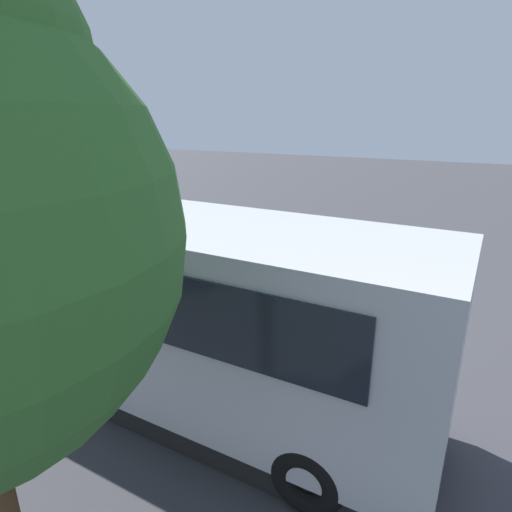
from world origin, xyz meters
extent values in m
plane|color=#38383D|center=(0.00, 0.00, 0.00)|extent=(80.00, 80.00, 0.00)
cube|color=#B7BABF|center=(1.42, 4.70, 1.85)|extent=(9.75, 2.73, 2.80)
cube|color=black|center=(1.38, 3.43, 2.41)|extent=(8.14, 0.23, 1.01)
cube|color=black|center=(1.45, 5.97, 2.41)|extent=(8.14, 0.23, 1.01)
cube|color=orange|center=(1.38, 3.44, 1.29)|extent=(8.53, 0.23, 0.28)
cube|color=black|center=(1.42, 4.70, 0.23)|extent=(8.97, 2.51, 0.45)
torus|color=black|center=(4.78, 3.49, 0.50)|extent=(1.01, 0.34, 1.00)
torus|color=black|center=(-2.00, 3.65, 0.50)|extent=(1.01, 0.34, 1.00)
torus|color=black|center=(-1.95, 5.91, 0.50)|extent=(1.01, 0.34, 1.00)
cylinder|color=black|center=(-0.80, 2.12, 0.47)|extent=(0.15, 0.15, 0.78)
cube|color=black|center=(-0.81, 2.08, 0.05)|extent=(0.16, 0.28, 0.10)
cylinder|color=black|center=(-0.95, 2.16, 0.47)|extent=(0.15, 0.15, 0.78)
cube|color=black|center=(-0.96, 2.12, 0.05)|extent=(0.16, 0.28, 0.10)
cube|color=maroon|center=(-0.87, 2.14, 1.19)|extent=(0.44, 0.37, 0.65)
cylinder|color=maroon|center=(-0.64, 2.08, 1.20)|extent=(0.11, 0.11, 0.61)
sphere|color=tan|center=(-0.64, 2.08, 0.90)|extent=(0.11, 0.11, 0.09)
cylinder|color=maroon|center=(-1.11, 2.20, 1.20)|extent=(0.11, 0.11, 0.61)
sphere|color=tan|center=(-1.11, 2.20, 0.90)|extent=(0.11, 0.11, 0.09)
sphere|color=tan|center=(-0.87, 2.14, 1.65)|extent=(0.28, 0.28, 0.23)
cylinder|color=black|center=(0.37, 2.02, 0.48)|extent=(0.13, 0.13, 0.79)
cube|color=black|center=(0.36, 1.99, 0.05)|extent=(0.12, 0.27, 0.10)
cylinder|color=black|center=(0.21, 2.04, 0.48)|extent=(0.13, 0.13, 0.79)
cube|color=black|center=(0.20, 2.00, 0.05)|extent=(0.12, 0.27, 0.10)
cube|color=maroon|center=(0.29, 2.03, 1.20)|extent=(0.40, 0.31, 0.66)
cylinder|color=maroon|center=(0.53, 2.01, 1.22)|extent=(0.10, 0.10, 0.62)
sphere|color=tan|center=(0.53, 2.01, 0.91)|extent=(0.10, 0.10, 0.09)
cylinder|color=maroon|center=(0.05, 2.05, 1.22)|extent=(0.10, 0.10, 0.62)
sphere|color=tan|center=(0.05, 2.05, 0.91)|extent=(0.10, 0.10, 0.09)
sphere|color=tan|center=(0.29, 2.03, 1.67)|extent=(0.25, 0.25, 0.24)
cylinder|color=black|center=(1.63, 2.21, 0.48)|extent=(0.12, 0.12, 0.79)
cube|color=black|center=(1.63, 2.17, 0.05)|extent=(0.10, 0.26, 0.10)
cylinder|color=black|center=(1.47, 2.21, 0.48)|extent=(0.12, 0.12, 0.79)
cube|color=black|center=(1.47, 2.17, 0.05)|extent=(0.10, 0.26, 0.10)
cube|color=#3F594C|center=(1.55, 2.21, 1.20)|extent=(0.38, 0.28, 0.66)
cylinder|color=#3F594C|center=(1.79, 2.21, 1.22)|extent=(0.09, 0.09, 0.62)
sphere|color=tan|center=(1.79, 2.21, 0.91)|extent=(0.09, 0.09, 0.09)
cylinder|color=#3F594C|center=(1.31, 2.21, 1.22)|extent=(0.09, 0.09, 0.62)
sphere|color=tan|center=(1.31, 2.21, 0.91)|extent=(0.09, 0.09, 0.09)
sphere|color=tan|center=(1.55, 2.21, 1.67)|extent=(0.24, 0.24, 0.24)
cylinder|color=black|center=(2.73, 1.99, 0.46)|extent=(0.14, 0.14, 0.75)
cube|color=black|center=(2.74, 1.95, 0.05)|extent=(0.15, 0.27, 0.10)
cylinder|color=black|center=(2.57, 1.96, 0.46)|extent=(0.14, 0.14, 0.75)
cube|color=black|center=(2.58, 1.92, 0.05)|extent=(0.15, 0.27, 0.10)
cube|color=navy|center=(2.65, 1.97, 1.15)|extent=(0.42, 0.34, 0.63)
cylinder|color=navy|center=(2.89, 2.02, 1.16)|extent=(0.10, 0.10, 0.60)
sphere|color=tan|center=(2.89, 2.02, 0.87)|extent=(0.10, 0.10, 0.09)
cylinder|color=navy|center=(2.41, 1.93, 1.16)|extent=(0.10, 0.10, 0.60)
sphere|color=tan|center=(2.41, 1.93, 0.87)|extent=(0.10, 0.10, 0.09)
sphere|color=tan|center=(2.65, 1.97, 1.60)|extent=(0.26, 0.26, 0.23)
cylinder|color=black|center=(4.17, 2.21, 0.46)|extent=(0.13, 0.13, 0.75)
cube|color=black|center=(4.17, 2.17, 0.05)|extent=(0.11, 0.27, 0.10)
cylinder|color=black|center=(4.01, 2.20, 0.46)|extent=(0.13, 0.13, 0.75)
cube|color=black|center=(4.01, 2.16, 0.05)|extent=(0.11, 0.27, 0.10)
cube|color=silver|center=(4.09, 2.21, 1.15)|extent=(0.40, 0.30, 0.63)
cylinder|color=silver|center=(4.33, 2.22, 1.16)|extent=(0.09, 0.09, 0.60)
sphere|color=tan|center=(4.33, 2.22, 0.87)|extent=(0.09, 0.09, 0.09)
cylinder|color=silver|center=(3.85, 2.19, 1.16)|extent=(0.09, 0.09, 0.60)
sphere|color=tan|center=(3.85, 2.19, 0.87)|extent=(0.09, 0.09, 0.09)
sphere|color=tan|center=(4.09, 2.21, 1.59)|extent=(0.24, 0.24, 0.23)
torus|color=black|center=(0.65, 2.76, 0.30)|extent=(0.61, 0.16, 0.60)
cylinder|color=silver|center=(0.65, 2.76, 0.30)|extent=(0.13, 0.11, 0.12)
torus|color=black|center=(-0.80, 2.83, 0.30)|extent=(0.61, 0.16, 0.60)
cylinder|color=silver|center=(-0.80, 2.83, 0.30)|extent=(0.13, 0.13, 0.12)
cylinder|color=silver|center=(0.60, 2.76, 0.65)|extent=(0.32, 0.07, 0.67)
cube|color=#0C19B2|center=(-0.01, 2.79, 0.63)|extent=(0.85, 0.32, 0.36)
cube|color=black|center=(-0.48, 2.82, 0.68)|extent=(0.53, 0.25, 0.20)
cylinder|color=silver|center=(-0.36, 2.95, 0.42)|extent=(0.45, 0.10, 0.08)
cylinder|color=black|center=(0.55, 2.76, 0.95)|extent=(0.07, 0.58, 0.04)
torus|color=black|center=(2.57, -2.55, 0.30)|extent=(0.60, 0.35, 0.60)
cylinder|color=silver|center=(2.57, -2.55, 0.30)|extent=(0.15, 0.14, 0.12)
torus|color=black|center=(3.90, -1.98, 0.30)|extent=(0.60, 0.35, 0.60)
cylinder|color=silver|center=(3.90, -1.98, 0.30)|extent=(0.16, 0.16, 0.12)
cylinder|color=silver|center=(2.61, -2.53, 0.65)|extent=(0.31, 0.17, 0.67)
cube|color=orange|center=(3.17, -2.29, 0.63)|extent=(0.88, 0.59, 0.36)
cube|color=black|center=(3.61, -2.11, 0.68)|extent=(0.56, 0.41, 0.20)
cylinder|color=silver|center=(3.56, -2.28, 0.42)|extent=(0.45, 0.25, 0.08)
cylinder|color=black|center=(2.66, -2.51, 0.95)|extent=(0.26, 0.55, 0.04)
cube|color=black|center=(3.23, -2.27, 0.92)|extent=(0.64, 0.53, 0.51)
sphere|color=black|center=(2.86, -2.42, 1.10)|extent=(0.34, 0.34, 0.26)
cylinder|color=black|center=(2.90, -2.21, 0.92)|extent=(0.42, 0.25, 0.33)
cylinder|color=black|center=(3.32, -2.03, 0.60)|extent=(0.13, 0.13, 0.40)
cylinder|color=black|center=(3.04, -2.54, 0.92)|extent=(0.42, 0.25, 0.33)
cylinder|color=black|center=(3.47, -2.36, 0.60)|extent=(0.13, 0.13, 0.40)
cube|color=white|center=(-3.03, -0.12, 0.00)|extent=(0.26, 3.89, 0.01)
cube|color=white|center=(-0.61, -0.12, 0.00)|extent=(0.27, 4.12, 0.01)
cube|color=white|center=(1.81, -0.12, 0.00)|extent=(0.29, 4.54, 0.01)
cube|color=white|center=(4.24, -0.12, 0.00)|extent=(0.27, 4.16, 0.01)
camera|label=1|loc=(-3.34, 9.95, 4.79)|focal=30.38mm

